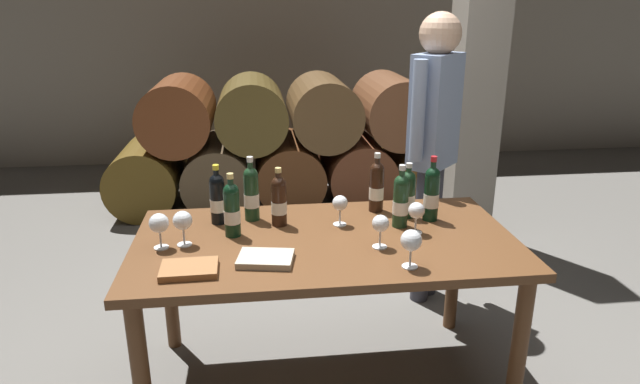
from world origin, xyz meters
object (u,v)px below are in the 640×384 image
at_px(wine_glass_5, 411,241).
at_px(leather_ledger, 266,259).
at_px(wine_glass_2, 340,204).
at_px(wine_bottle_7, 279,200).
at_px(wine_glass_1, 159,224).
at_px(tasting_notebook, 189,269).
at_px(wine_glass_4, 182,222).
at_px(sommelier_presenting, 434,134).
at_px(wine_bottle_5, 232,209).
at_px(dining_table, 325,257).
at_px(wine_glass_0, 416,212).
at_px(wine_bottle_3, 401,200).
at_px(wine_bottle_1, 218,198).
at_px(wine_bottle_2, 432,193).
at_px(wine_bottle_6, 377,186).
at_px(wine_bottle_4, 251,193).
at_px(wine_glass_3, 380,225).
at_px(wine_bottle_0, 408,193).

xyz_separation_m(wine_glass_5, leather_ledger, (-0.57, 0.11, -0.10)).
bearing_deg(wine_glass_2, wine_bottle_7, 172.89).
xyz_separation_m(wine_glass_1, tasting_notebook, (0.14, -0.25, -0.10)).
xyz_separation_m(wine_bottle_7, wine_glass_4, (-0.42, -0.19, -0.01)).
bearing_deg(tasting_notebook, wine_glass_5, -4.86).
distance_m(wine_glass_5, sommelier_presenting, 1.17).
bearing_deg(wine_bottle_5, leather_ledger, -64.55).
bearing_deg(dining_table, wine_glass_0, 0.78).
bearing_deg(tasting_notebook, sommelier_presenting, 37.08).
height_order(wine_bottle_3, wine_glass_4, wine_bottle_3).
distance_m(wine_bottle_1, wine_bottle_7, 0.29).
relative_size(wine_bottle_5, wine_glass_2, 2.00).
bearing_deg(wine_bottle_2, wine_bottle_7, 178.40).
height_order(wine_bottle_6, wine_glass_5, wine_bottle_6).
bearing_deg(wine_bottle_1, sommelier_presenting, 22.82).
distance_m(dining_table, leather_ledger, 0.36).
xyz_separation_m(wine_glass_0, tasting_notebook, (-0.98, -0.27, -0.09)).
xyz_separation_m(wine_bottle_4, wine_glass_2, (0.41, -0.12, -0.03)).
relative_size(wine_bottle_5, wine_bottle_6, 0.97).
height_order(dining_table, sommelier_presenting, sommelier_presenting).
bearing_deg(wine_glass_4, wine_bottle_5, 22.63).
distance_m(wine_bottle_7, wine_glass_3, 0.52).
xyz_separation_m(wine_bottle_4, wine_glass_5, (0.62, -0.59, -0.02)).
xyz_separation_m(wine_bottle_6, wine_glass_1, (-1.01, -0.33, -0.02)).
relative_size(wine_bottle_3, tasting_notebook, 1.36).
height_order(wine_bottle_3, wine_glass_1, wine_bottle_3).
xyz_separation_m(wine_glass_1, wine_glass_3, (0.93, -0.11, -0.01)).
relative_size(dining_table, wine_bottle_6, 5.64).
relative_size(wine_bottle_2, wine_glass_5, 2.00).
relative_size(wine_bottle_2, wine_glass_2, 2.17).
xyz_separation_m(wine_glass_3, leather_ledger, (-0.49, -0.08, -0.09)).
height_order(wine_bottle_3, wine_bottle_4, wine_bottle_4).
relative_size(dining_table, leather_ledger, 7.73).
bearing_deg(wine_glass_1, wine_glass_4, 8.68).
xyz_separation_m(wine_bottle_2, wine_bottle_6, (-0.23, 0.15, -0.01)).
distance_m(wine_bottle_0, wine_glass_0, 0.21).
bearing_deg(wine_bottle_6, wine_glass_2, -141.67).
bearing_deg(wine_bottle_1, wine_bottle_6, 5.06).
distance_m(wine_bottle_4, wine_bottle_7, 0.15).
distance_m(wine_bottle_0, wine_bottle_5, 0.85).
bearing_deg(tasting_notebook, wine_glass_1, 119.09).
bearing_deg(sommelier_presenting, leather_ledger, -136.07).
relative_size(wine_bottle_2, wine_bottle_7, 1.13).
relative_size(wine_bottle_5, wine_glass_5, 1.84).
bearing_deg(wine_glass_4, wine_glass_3, -8.19).
bearing_deg(dining_table, wine_bottle_0, 26.38).
bearing_deg(wine_bottle_6, sommelier_presenting, 45.84).
bearing_deg(wine_bottle_1, wine_glass_4, -118.73).
distance_m(wine_glass_1, wine_glass_4, 0.10).
distance_m(tasting_notebook, sommelier_presenting, 1.67).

